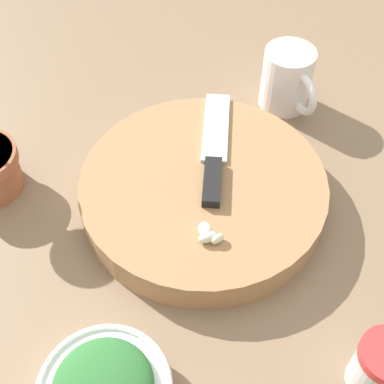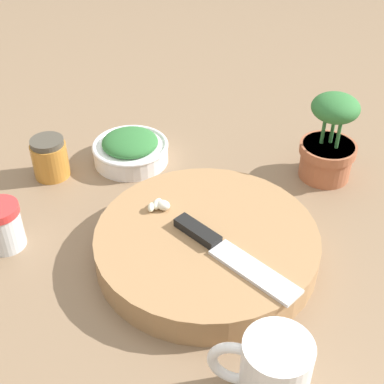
{
  "view_description": "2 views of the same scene",
  "coord_description": "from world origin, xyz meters",
  "px_view_note": "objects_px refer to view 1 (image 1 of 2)",
  "views": [
    {
      "loc": [
        -0.37,
        0.11,
        0.56
      ],
      "look_at": [
        0.02,
        0.0,
        0.06
      ],
      "focal_mm": 50.0,
      "sensor_mm": 36.0,
      "label": 1
    },
    {
      "loc": [
        0.27,
        -0.53,
        0.55
      ],
      "look_at": [
        0.01,
        0.01,
        0.08
      ],
      "focal_mm": 50.0,
      "sensor_mm": 36.0,
      "label": 2
    }
  ],
  "objects_px": {
    "spice_jar": "(381,367)",
    "coffee_mug": "(288,80)",
    "cutting_board": "(203,191)",
    "garlic_cloves": "(209,234)",
    "chef_knife": "(214,152)"
  },
  "relations": [
    {
      "from": "cutting_board",
      "to": "garlic_cloves",
      "type": "distance_m",
      "value": 0.09
    },
    {
      "from": "garlic_cloves",
      "to": "spice_jar",
      "type": "relative_size",
      "value": 0.45
    },
    {
      "from": "spice_jar",
      "to": "coffee_mug",
      "type": "xyz_separation_m",
      "value": [
        0.43,
        -0.07,
        0.01
      ]
    },
    {
      "from": "spice_jar",
      "to": "coffee_mug",
      "type": "height_order",
      "value": "coffee_mug"
    },
    {
      "from": "garlic_cloves",
      "to": "coffee_mug",
      "type": "bearing_deg",
      "value": -38.89
    },
    {
      "from": "chef_knife",
      "to": "coffee_mug",
      "type": "height_order",
      "value": "coffee_mug"
    },
    {
      "from": "cutting_board",
      "to": "spice_jar",
      "type": "height_order",
      "value": "spice_jar"
    },
    {
      "from": "garlic_cloves",
      "to": "spice_jar",
      "type": "height_order",
      "value": "spice_jar"
    },
    {
      "from": "spice_jar",
      "to": "coffee_mug",
      "type": "distance_m",
      "value": 0.44
    },
    {
      "from": "cutting_board",
      "to": "coffee_mug",
      "type": "relative_size",
      "value": 2.85
    },
    {
      "from": "chef_knife",
      "to": "garlic_cloves",
      "type": "distance_m",
      "value": 0.13
    },
    {
      "from": "spice_jar",
      "to": "cutting_board",
      "type": "bearing_deg",
      "value": 20.88
    },
    {
      "from": "chef_knife",
      "to": "spice_jar",
      "type": "distance_m",
      "value": 0.33
    },
    {
      "from": "chef_knife",
      "to": "garlic_cloves",
      "type": "bearing_deg",
      "value": -89.96
    },
    {
      "from": "chef_knife",
      "to": "spice_jar",
      "type": "relative_size",
      "value": 2.8
    }
  ]
}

